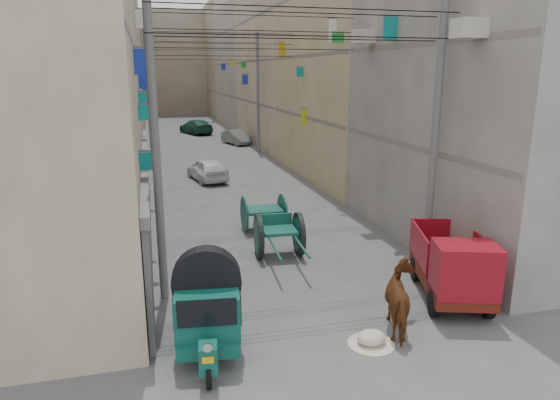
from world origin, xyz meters
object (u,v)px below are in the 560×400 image
object	(u,v)px
second_cart	(264,212)
distant_car_grey	(236,137)
horse	(404,301)
auto_rickshaw	(208,306)
tonga_cart	(279,234)
mini_truck	(455,271)
feed_sack	(371,338)
distant_car_green	(196,127)
distant_car_white	(207,169)

from	to	relation	value
second_cart	distant_car_grey	xyz separation A→B (m)	(2.82, 21.75, -0.14)
distant_car_grey	horse	bearing A→B (deg)	-110.10
horse	distant_car_grey	xyz separation A→B (m)	(1.52, 29.41, -0.17)
auto_rickshaw	second_cart	size ratio (longest dim) A/B	1.68
tonga_cart	second_cart	size ratio (longest dim) A/B	2.08
auto_rickshaw	horse	size ratio (longest dim) A/B	1.43
auto_rickshaw	distant_car_grey	world-z (taller)	auto_rickshaw
mini_truck	feed_sack	size ratio (longest dim) A/B	5.64
mini_truck	distant_car_green	xyz separation A→B (m)	(-2.64, 36.25, -0.20)
distant_car_white	distant_car_grey	size ratio (longest dim) A/B	1.06
auto_rickshaw	distant_car_grey	size ratio (longest dim) A/B	0.74
tonga_cart	feed_sack	distance (m)	5.44
second_cart	distant_car_green	xyz separation A→B (m)	(0.47, 29.48, -0.04)
second_cart	horse	bearing A→B (deg)	-80.38
feed_sack	distant_car_green	xyz separation A→B (m)	(0.04, 37.47, 0.49)
tonga_cart	distant_car_grey	size ratio (longest dim) A/B	0.91
distant_car_green	auto_rickshaw	bearing A→B (deg)	66.49
auto_rickshaw	distant_car_green	world-z (taller)	auto_rickshaw
distant_car_grey	feed_sack	bearing A→B (deg)	-111.74
horse	auto_rickshaw	bearing A→B (deg)	13.08
mini_truck	distant_car_white	size ratio (longest dim) A/B	0.98
tonga_cart	mini_truck	xyz separation A→B (m)	(3.22, -4.16, 0.15)
auto_rickshaw	mini_truck	distance (m)	5.95
feed_sack	distant_car_white	xyz separation A→B (m)	(-1.35, 16.91, 0.44)
mini_truck	second_cart	size ratio (longest dim) A/B	2.36
horse	feed_sack	bearing A→B (deg)	37.53
feed_sack	mini_truck	bearing A→B (deg)	24.58
distant_car_grey	second_cart	bearing A→B (deg)	-114.52
tonga_cart	horse	bearing A→B (deg)	-70.59
tonga_cart	feed_sack	size ratio (longest dim) A/B	4.97
horse	distant_car_green	distance (m)	37.15
tonga_cart	distant_car_white	distance (m)	11.55
tonga_cart	distant_car_grey	xyz separation A→B (m)	(2.94, 24.35, -0.15)
tonga_cart	second_cart	distance (m)	2.61
horse	distant_car_grey	size ratio (longest dim) A/B	0.51
feed_sack	auto_rickshaw	bearing A→B (deg)	169.57
second_cart	tonga_cart	bearing A→B (deg)	-92.61
auto_rickshaw	distant_car_white	xyz separation A→B (m)	(1.89, 16.31, -0.39)
distant_car_grey	distant_car_green	distance (m)	8.08
tonga_cart	horse	xyz separation A→B (m)	(1.42, -5.06, 0.03)
mini_truck	distant_car_green	size ratio (longest dim) A/B	0.77
second_cart	horse	size ratio (longest dim) A/B	0.85
distant_car_white	horse	bearing A→B (deg)	86.04
feed_sack	distant_car_grey	size ratio (longest dim) A/B	0.18
tonga_cart	distant_car_white	bearing A→B (deg)	97.79
feed_sack	distant_car_grey	bearing A→B (deg)	85.40
second_cart	distant_car_green	bearing A→B (deg)	89.13
tonga_cart	horse	world-z (taller)	horse
mini_truck	feed_sack	world-z (taller)	mini_truck
mini_truck	tonga_cart	bearing A→B (deg)	145.96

